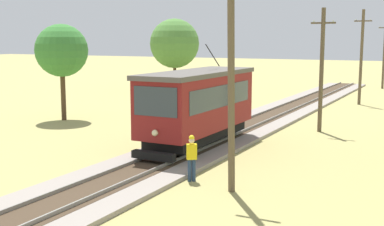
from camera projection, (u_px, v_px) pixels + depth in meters
red_tram at (198, 104)px, 24.49m from camera, size 2.60×8.54×4.79m
utility_pole_near_tram at (231, 80)px, 17.11m from camera, size 1.40×0.53×7.75m
utility_pole_mid at (322, 69)px, 28.78m from camera, size 1.40×0.27×7.10m
utility_pole_far at (361, 56)px, 40.86m from camera, size 1.40×0.34×7.71m
utility_pole_distant at (384, 53)px, 54.04m from camera, size 1.40×0.43×7.44m
track_worker at (192, 156)px, 18.94m from camera, size 0.45×0.41×1.78m
tree_left_near at (62, 51)px, 32.84m from camera, size 3.45×3.45×6.33m
tree_horizon at (175, 44)px, 52.54m from camera, size 5.16×5.16×7.46m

